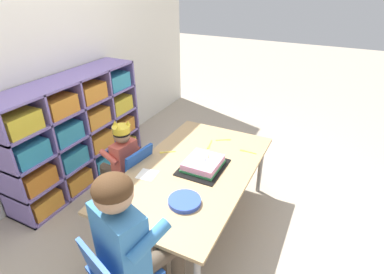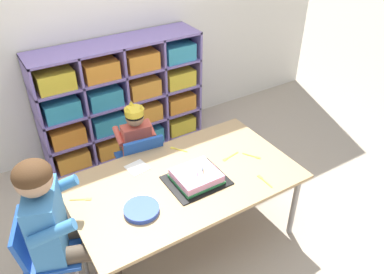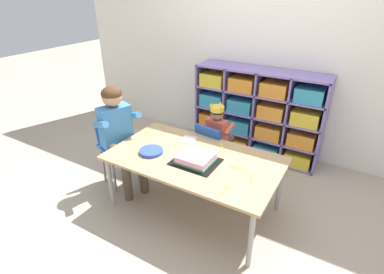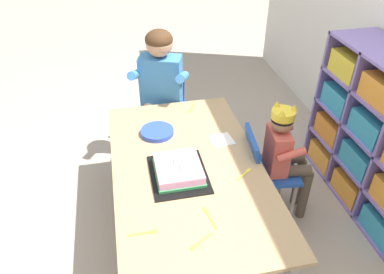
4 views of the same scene
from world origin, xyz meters
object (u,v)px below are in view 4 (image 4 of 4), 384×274
(fork_beside_plate_stack, at_px, (145,233))
(fork_near_child_seat, at_px, (245,174))
(activity_table, at_px, (188,173))
(fork_near_cake_tray, at_px, (192,108))
(adult_helper_seated, at_px, (160,87))
(child_with_crown, at_px, (285,149))
(classroom_chair_adult_side, at_px, (164,105))
(birthday_cake_on_tray, at_px, (179,171))
(fork_by_napkin, at_px, (200,242))
(fork_at_table_front_edge, at_px, (209,216))
(classroom_chair_blue, at_px, (265,168))
(paper_plate_stack, at_px, (157,132))

(fork_beside_plate_stack, bearing_deg, fork_near_child_seat, -152.33)
(activity_table, distance_m, fork_near_cake_tray, 0.65)
(adult_helper_seated, bearing_deg, child_with_crown, -28.81)
(classroom_chair_adult_side, xyz_separation_m, adult_helper_seated, (0.10, -0.04, 0.22))
(fork_near_child_seat, bearing_deg, classroom_chair_adult_side, -108.85)
(classroom_chair_adult_side, relative_size, birthday_cake_on_tray, 1.78)
(child_with_crown, height_order, fork_by_napkin, child_with_crown)
(fork_at_table_front_edge, bearing_deg, classroom_chair_blue, 123.43)
(classroom_chair_blue, height_order, birthday_cake_on_tray, birthday_cake_on_tray)
(child_with_crown, height_order, adult_helper_seated, adult_helper_seated)
(fork_near_child_seat, bearing_deg, birthday_cake_on_tray, -46.29)
(activity_table, height_order, fork_beside_plate_stack, fork_beside_plate_stack)
(fork_near_cake_tray, bearing_deg, adult_helper_seated, 76.32)
(classroom_chair_adult_side, bearing_deg, fork_near_child_seat, -54.07)
(child_with_crown, distance_m, fork_by_napkin, 0.90)
(child_with_crown, bearing_deg, paper_plate_stack, 74.72)
(fork_at_table_front_edge, bearing_deg, paper_plate_stack, -178.80)
(paper_plate_stack, bearing_deg, classroom_chair_adult_side, 167.89)
(classroom_chair_blue, height_order, classroom_chair_adult_side, classroom_chair_adult_side)
(classroom_chair_adult_side, distance_m, fork_by_napkin, 1.45)
(classroom_chair_blue, relative_size, child_with_crown, 0.77)
(birthday_cake_on_tray, height_order, fork_by_napkin, birthday_cake_on_tray)
(classroom_chair_blue, bearing_deg, birthday_cake_on_tray, 109.35)
(classroom_chair_adult_side, bearing_deg, child_with_crown, -33.96)
(fork_beside_plate_stack, distance_m, fork_near_child_seat, 0.66)
(birthday_cake_on_tray, xyz_separation_m, fork_near_cake_tray, (-0.68, 0.22, -0.03))
(activity_table, bearing_deg, classroom_chair_adult_side, -179.44)
(fork_by_napkin, bearing_deg, adult_helper_seated, 57.91)
(paper_plate_stack, bearing_deg, classroom_chair_blue, 65.66)
(birthday_cake_on_tray, height_order, paper_plate_stack, birthday_cake_on_tray)
(fork_beside_plate_stack, xyz_separation_m, fork_at_table_front_edge, (-0.04, 0.32, 0.00))
(adult_helper_seated, xyz_separation_m, fork_near_child_seat, (0.94, 0.34, -0.10))
(adult_helper_seated, height_order, fork_near_cake_tray, adult_helper_seated)
(classroom_chair_adult_side, distance_m, fork_near_child_seat, 1.09)
(paper_plate_stack, xyz_separation_m, fork_near_cake_tray, (-0.26, 0.28, -0.01))
(activity_table, relative_size, classroom_chair_adult_side, 2.18)
(classroom_chair_blue, bearing_deg, classroom_chair_adult_side, 38.62)
(classroom_chair_adult_side, distance_m, adult_helper_seated, 0.25)
(paper_plate_stack, height_order, fork_at_table_front_edge, paper_plate_stack)
(fork_by_napkin, bearing_deg, fork_near_cake_tray, 48.07)
(fork_beside_plate_stack, bearing_deg, activity_table, -124.15)
(paper_plate_stack, bearing_deg, fork_near_cake_tray, 133.08)
(fork_beside_plate_stack, relative_size, fork_near_cake_tray, 1.13)
(classroom_chair_blue, bearing_deg, fork_near_cake_tray, 39.56)
(classroom_chair_adult_side, relative_size, fork_near_child_seat, 5.80)
(classroom_chair_adult_side, distance_m, birthday_cake_on_tray, 0.98)
(adult_helper_seated, bearing_deg, classroom_chair_blue, -33.31)
(activity_table, relative_size, fork_at_table_front_edge, 10.02)
(birthday_cake_on_tray, relative_size, fork_beside_plate_stack, 2.76)
(birthday_cake_on_tray, distance_m, fork_near_cake_tray, 0.72)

